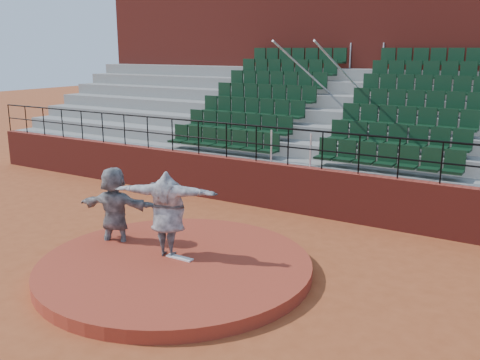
% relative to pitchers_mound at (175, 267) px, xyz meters
% --- Properties ---
extents(ground, '(90.00, 90.00, 0.00)m').
position_rel_pitchers_mound_xyz_m(ground, '(0.00, 0.00, -0.12)').
color(ground, '#9E4823').
rests_on(ground, ground).
extents(pitchers_mound, '(5.50, 5.50, 0.25)m').
position_rel_pitchers_mound_xyz_m(pitchers_mound, '(0.00, 0.00, 0.00)').
color(pitchers_mound, '#9F3723').
rests_on(pitchers_mound, ground).
extents(pitching_rubber, '(0.60, 0.15, 0.03)m').
position_rel_pitchers_mound_xyz_m(pitching_rubber, '(0.00, 0.15, 0.14)').
color(pitching_rubber, white).
rests_on(pitching_rubber, pitchers_mound).
extents(boundary_wall, '(24.00, 0.30, 1.30)m').
position_rel_pitchers_mound_xyz_m(boundary_wall, '(0.00, 5.00, 0.53)').
color(boundary_wall, maroon).
rests_on(boundary_wall, ground).
extents(wall_railing, '(24.04, 0.05, 1.03)m').
position_rel_pitchers_mound_xyz_m(wall_railing, '(0.00, 5.00, 1.90)').
color(wall_railing, black).
rests_on(wall_railing, boundary_wall).
extents(seating_deck, '(24.00, 5.97, 4.63)m').
position_rel_pitchers_mound_xyz_m(seating_deck, '(0.00, 8.64, 1.33)').
color(seating_deck, gray).
rests_on(seating_deck, ground).
extents(press_box_facade, '(24.00, 3.00, 7.10)m').
position_rel_pitchers_mound_xyz_m(press_box_facade, '(0.00, 12.60, 3.43)').
color(press_box_facade, maroon).
rests_on(press_box_facade, ground).
extents(pitcher, '(2.26, 1.25, 1.77)m').
position_rel_pitchers_mound_xyz_m(pitcher, '(-0.32, 0.21, 1.01)').
color(pitcher, black).
rests_on(pitcher, pitchers_mound).
extents(fielder, '(1.86, 1.11, 1.91)m').
position_rel_pitchers_mound_xyz_m(fielder, '(-1.89, 0.29, 0.83)').
color(fielder, black).
rests_on(fielder, ground).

